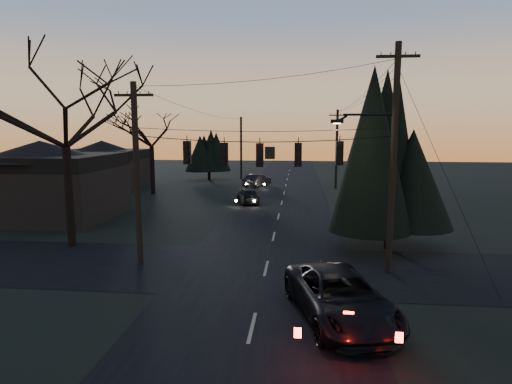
# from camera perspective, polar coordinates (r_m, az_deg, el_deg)

# --- Properties ---
(main_road) EXTENTS (8.00, 120.00, 0.02)m
(main_road) POSITION_cam_1_polar(r_m,az_deg,el_deg) (29.70, 2.83, -4.05)
(main_road) COLOR black
(main_road) RESTS_ON ground
(cross_road) EXTENTS (60.00, 7.00, 0.02)m
(cross_road) POSITION_cam_1_polar(r_m,az_deg,el_deg) (20.06, 1.36, -10.15)
(cross_road) COLOR black
(cross_road) RESTS_ON ground
(utility_pole_right) EXTENTS (5.00, 0.30, 10.00)m
(utility_pole_right) POSITION_cam_1_polar(r_m,az_deg,el_deg) (20.42, 17.19, -10.22)
(utility_pole_right) COLOR black
(utility_pole_right) RESTS_ON ground
(utility_pole_left) EXTENTS (1.80, 0.30, 8.50)m
(utility_pole_left) POSITION_cam_1_polar(r_m,az_deg,el_deg) (21.34, -15.14, -9.32)
(utility_pole_left) COLOR black
(utility_pole_left) RESTS_ON ground
(utility_pole_far_r) EXTENTS (1.80, 0.30, 8.50)m
(utility_pole_far_r) POSITION_cam_1_polar(r_m,az_deg,el_deg) (47.58, 10.56, 0.48)
(utility_pole_far_r) COLOR black
(utility_pole_far_r) RESTS_ON ground
(utility_pole_far_l) EXTENTS (0.30, 0.30, 8.00)m
(utility_pole_far_l) POSITION_cam_1_polar(r_m,az_deg,el_deg) (55.84, -1.98, 1.75)
(utility_pole_far_l) COLOR black
(utility_pole_far_l) RESTS_ON ground
(span_signal_assembly) EXTENTS (11.50, 0.44, 1.52)m
(span_signal_assembly) POSITION_cam_1_polar(r_m,az_deg,el_deg) (19.08, 0.69, 5.12)
(span_signal_assembly) COLOR black
(span_signal_assembly) RESTS_ON ground
(bare_tree_left) EXTENTS (10.10, 10.10, 10.88)m
(bare_tree_left) POSITION_cam_1_polar(r_m,az_deg,el_deg) (24.99, -24.29, 10.45)
(bare_tree_left) COLOR black
(bare_tree_left) RESTS_ON ground
(evergreen_right) EXTENTS (4.91, 4.91, 8.49)m
(evergreen_right) POSITION_cam_1_polar(r_m,az_deg,el_deg) (23.51, 17.55, 4.22)
(evergreen_right) COLOR black
(evergreen_right) RESTS_ON ground
(bare_tree_dist) EXTENTS (6.48, 6.48, 9.47)m
(bare_tree_dist) POSITION_cam_1_polar(r_m,az_deg,el_deg) (43.43, -13.83, 8.39)
(bare_tree_dist) COLOR black
(bare_tree_dist) RESTS_ON ground
(evergreen_dist) EXTENTS (3.92, 3.92, 5.64)m
(evergreen_dist) POSITION_cam_1_polar(r_m,az_deg,el_deg) (54.72, -6.31, 5.16)
(evergreen_dist) COLOR black
(evergreen_dist) RESTS_ON ground
(house_left_near) EXTENTS (10.00, 8.00, 5.60)m
(house_left_near) POSITION_cam_1_polar(r_m,az_deg,el_deg) (34.52, -26.60, 1.50)
(house_left_near) COLOR black
(house_left_near) RESTS_ON ground
(house_left_far) EXTENTS (9.00, 7.00, 5.20)m
(house_left_far) POSITION_cam_1_polar(r_m,az_deg,el_deg) (49.96, -19.75, 3.50)
(house_left_far) COLOR black
(house_left_far) RESTS_ON ground
(suv_near) EXTENTS (4.09, 6.28, 1.61)m
(suv_near) POSITION_cam_1_polar(r_m,az_deg,el_deg) (15.02, 11.11, -13.56)
(suv_near) COLOR black
(suv_near) RESTS_ON ground
(sedan_oncoming_a) EXTENTS (2.60, 4.25, 1.35)m
(sedan_oncoming_a) POSITION_cam_1_polar(r_m,az_deg,el_deg) (37.23, -1.08, -0.48)
(sedan_oncoming_a) COLOR black
(sedan_oncoming_a) RESTS_ON ground
(sedan_oncoming_b) EXTENTS (3.05, 4.49, 1.40)m
(sedan_oncoming_b) POSITION_cam_1_polar(r_m,az_deg,el_deg) (48.23, 0.16, 1.56)
(sedan_oncoming_b) COLOR black
(sedan_oncoming_b) RESTS_ON ground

